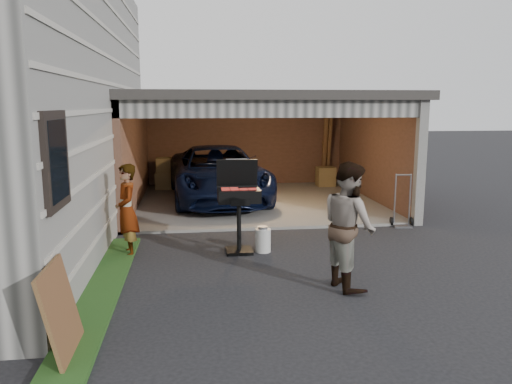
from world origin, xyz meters
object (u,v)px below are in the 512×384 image
Objects in this scene: man at (349,225)px; hand_truck at (402,216)px; plywood_panel at (61,312)px; bbq_grill at (239,198)px; woman at (127,211)px; propane_tank at (263,240)px; minivan at (218,175)px.

man reaches higher than hand_truck.
man is at bearing 24.40° from plywood_panel.
bbq_grill reaches higher than hand_truck.
bbq_grill reaches higher than plywood_panel.
bbq_grill is 4.18m from plywood_panel.
woman is 3.85m from man.
hand_truck is at bearing 24.65° from propane_tank.
propane_tank is 0.37× the size of hand_truck.
plywood_panel is 7.69m from hand_truck.
bbq_grill is at bearing -92.35° from minivan.
hand_truck is at bearing 40.33° from plywood_panel.
woman is at bearing 178.60° from propane_tank.
bbq_grill is (0.14, -4.68, 0.25)m from minivan.
woman is 3.83× the size of propane_tank.
propane_tank is at bearing 71.81° from woman.
hand_truck is (3.68, 1.44, -0.75)m from bbq_grill.
minivan is at bearing 2.19° from man.
woman is 1.41× the size of hand_truck.
hand_truck is (3.26, 1.50, 0.01)m from propane_tank.
man is at bearing 43.36° from woman.
woman is at bearing -156.87° from hand_truck.
plywood_panel is at bearing -20.68° from woman.
woman is at bearing -179.92° from bbq_grill.
bbq_grill is at bearing -149.93° from hand_truck.
man reaches higher than plywood_panel.
propane_tank is (2.36, -0.06, -0.60)m from woman.
hand_truck is at bearing 21.28° from bbq_grill.
minivan is at bearing 142.18° from woman.
plywood_panel reaches higher than propane_tank.
woman is 1.60× the size of plywood_panel.
hand_truck is at bearing -44.38° from minivan.
plywood_panel is (-2.04, -8.23, -0.22)m from minivan.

